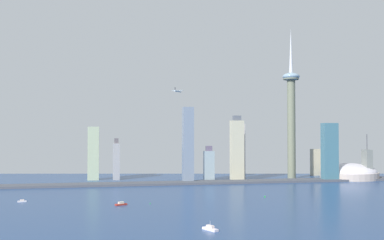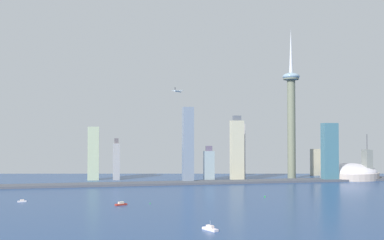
{
  "view_description": "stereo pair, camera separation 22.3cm",
  "coord_description": "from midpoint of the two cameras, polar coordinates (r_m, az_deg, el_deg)",
  "views": [
    {
      "loc": [
        -169.68,
        -277.79,
        89.2
      ],
      "look_at": [
        -19.55,
        512.13,
        112.07
      ],
      "focal_mm": 42.73,
      "sensor_mm": 36.0,
      "label": 1
    },
    {
      "loc": [
        -169.46,
        -277.83,
        89.2
      ],
      "look_at": [
        -19.55,
        512.13,
        112.07
      ],
      "focal_mm": 42.73,
      "sensor_mm": 36.0,
      "label": 2
    }
  ],
  "objects": [
    {
      "name": "boat_1",
      "position": [
        580.22,
        -8.84,
        -10.3
      ],
      "size": [
        15.62,
        10.86,
        4.19
      ],
      "rotation": [
        0.0,
        0.0,
        0.43
      ],
      "color": "#B32C1F",
      "rests_on": "ground"
    },
    {
      "name": "skyscraper_6",
      "position": [
        894.93,
        5.83,
        -3.91
      ],
      "size": [
        23.47,
        14.02,
        106.88
      ],
      "color": "#B8AEAB",
      "rests_on": "ground"
    },
    {
      "name": "channel_buoy_1",
      "position": [
        646.69,
        9.07,
        -9.41
      ],
      "size": [
        1.73,
        1.73,
        2.78
      ],
      "primitive_type": "cone",
      "color": "green",
      "rests_on": "ground"
    },
    {
      "name": "skyscraper_8",
      "position": [
        845.41,
        2.14,
        -5.65
      ],
      "size": [
        18.14,
        13.94,
        65.33
      ],
      "color": "#93A8B0",
      "rests_on": "ground"
    },
    {
      "name": "channel_buoy_0",
      "position": [
        655.63,
        9.12,
        -9.34
      ],
      "size": [
        1.04,
        1.04,
        1.92
      ],
      "primitive_type": "cone",
      "color": "green",
      "rests_on": "ground"
    },
    {
      "name": "waterfront_pier",
      "position": [
        814.58,
        1.35,
        -7.79
      ],
      "size": [
        770.46,
        42.79,
        3.53
      ],
      "primitive_type": "cube",
      "color": "#484C56",
      "rests_on": "ground"
    },
    {
      "name": "skyscraper_0",
      "position": [
        891.09,
        16.81,
        -3.83
      ],
      "size": [
        27.73,
        17.5,
        107.7
      ],
      "color": "#3F6D7F",
      "rests_on": "ground"
    },
    {
      "name": "airplane",
      "position": [
        822.27,
        -1.78,
        3.62
      ],
      "size": [
        19.23,
        21.9,
        7.73
      ],
      "rotation": [
        0.0,
        0.0,
        0.93
      ],
      "color": "#AEC0CA"
    },
    {
      "name": "boat_0",
      "position": [
        429.76,
        2.29,
        -13.37
      ],
      "size": [
        12.48,
        18.04,
        8.94
      ],
      "rotation": [
        0.0,
        0.0,
        5.19
      ],
      "color": "white",
      "rests_on": "ground"
    },
    {
      "name": "channel_buoy_2",
      "position": [
        586.06,
        -5.25,
        -10.29
      ],
      "size": [
        1.2,
        1.2,
        1.82
      ],
      "primitive_type": "cone",
      "color": "green",
      "rests_on": "ground"
    },
    {
      "name": "skyscraper_1",
      "position": [
        852.05,
        5.64,
        -3.73
      ],
      "size": [
        24.46,
        13.52,
        121.52
      ],
      "color": "#BFBA9C",
      "rests_on": "ground"
    },
    {
      "name": "observation_tower",
      "position": [
        912.14,
        12.29,
        1.38
      ],
      "size": [
        33.15,
        33.15,
        294.13
      ],
      "color": "slate",
      "rests_on": "ground"
    },
    {
      "name": "skyscraper_4",
      "position": [
        888.33,
        -12.2,
        -4.09
      ],
      "size": [
        21.02,
        15.65,
        101.13
      ],
      "color": "#A8B997",
      "rests_on": "ground"
    },
    {
      "name": "skyscraper_2",
      "position": [
        888.21,
        -9.42,
        -5.0
      ],
      "size": [
        12.66,
        23.47,
        78.96
      ],
      "color": "#9A9A9E",
      "rests_on": "ground"
    },
    {
      "name": "skyscraper_7",
      "position": [
        997.53,
        15.22,
        -5.1
      ],
      "size": [
        21.2,
        12.47,
        55.48
      ],
      "color": "#B4AC8F",
      "rests_on": "ground"
    },
    {
      "name": "stadium_dome",
      "position": [
        945.11,
        19.02,
        -6.27
      ],
      "size": [
        109.67,
        109.67,
        34.25
      ],
      "color": "#B8A89E",
      "rests_on": "ground"
    },
    {
      "name": "boat_3",
      "position": [
        637.79,
        -20.45,
        -9.46
      ],
      "size": [
        11.29,
        6.19,
        3.23
      ],
      "rotation": [
        0.0,
        0.0,
        0.25
      ],
      "color": "white",
      "rests_on": "ground"
    },
    {
      "name": "skyscraper_3",
      "position": [
        823.4,
        -0.51,
        -3.11
      ],
      "size": [
        19.11,
        18.31,
        135.97
      ],
      "color": "gray",
      "rests_on": "ground"
    },
    {
      "name": "skyscraper_5",
      "position": [
        929.67,
        21.03,
        -5.23
      ],
      "size": [
        12.46,
        19.32,
        87.22
      ],
      "color": "slate",
      "rests_on": "ground"
    }
  ]
}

